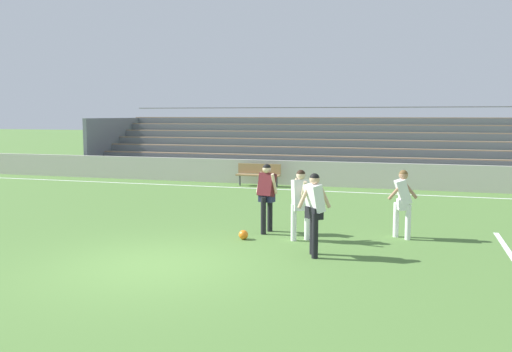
% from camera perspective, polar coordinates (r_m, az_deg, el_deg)
% --- Properties ---
extents(ground_plane, '(160.00, 160.00, 0.00)m').
position_cam_1_polar(ground_plane, '(10.51, -10.88, -9.41)').
color(ground_plane, '#517A38').
extents(field_line_sideline, '(44.00, 0.12, 0.01)m').
position_cam_1_polar(field_line_sideline, '(20.58, 3.25, -1.46)').
color(field_line_sideline, white).
rests_on(field_line_sideline, ground).
extents(field_line_penalty_mark, '(0.12, 4.40, 0.01)m').
position_cam_1_polar(field_line_penalty_mark, '(12.23, 25.65, -7.66)').
color(field_line_penalty_mark, white).
rests_on(field_line_penalty_mark, ground).
extents(sideline_wall, '(48.00, 0.16, 1.01)m').
position_cam_1_polar(sideline_wall, '(21.86, 4.10, 0.33)').
color(sideline_wall, '#BCB7AD').
rests_on(sideline_wall, ground).
extents(bleacher_stand, '(24.07, 5.52, 3.29)m').
position_cam_1_polar(bleacher_stand, '(24.85, 9.41, 3.15)').
color(bleacher_stand, '#897051').
rests_on(bleacher_stand, ground).
extents(bench_centre_sideline, '(1.80, 0.40, 0.90)m').
position_cam_1_polar(bench_centre_sideline, '(21.54, 0.29, 0.36)').
color(bench_centre_sideline, '#99754C').
rests_on(bench_centre_sideline, ground).
extents(player_white_deep_cover, '(0.67, 0.50, 1.71)m').
position_cam_1_polar(player_white_deep_cover, '(10.85, 6.25, -3.31)').
color(player_white_deep_cover, black).
rests_on(player_white_deep_cover, ground).
extents(player_white_on_ball, '(0.47, 0.65, 1.63)m').
position_cam_1_polar(player_white_on_ball, '(12.20, 4.81, -2.44)').
color(player_white_on_ball, white).
rests_on(player_white_on_ball, ground).
extents(player_white_overlapping, '(0.68, 0.46, 1.61)m').
position_cam_1_polar(player_white_overlapping, '(12.82, 15.43, -2.29)').
color(player_white_overlapping, white).
rests_on(player_white_overlapping, ground).
extents(player_dark_challenging, '(0.54, 0.49, 1.69)m').
position_cam_1_polar(player_dark_challenging, '(12.93, 1.16, -1.71)').
color(player_dark_challenging, black).
rests_on(player_dark_challenging, ground).
extents(soccer_ball, '(0.22, 0.22, 0.22)m').
position_cam_1_polar(soccer_ball, '(12.40, -1.35, -6.31)').
color(soccer_ball, orange).
rests_on(soccer_ball, ground).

